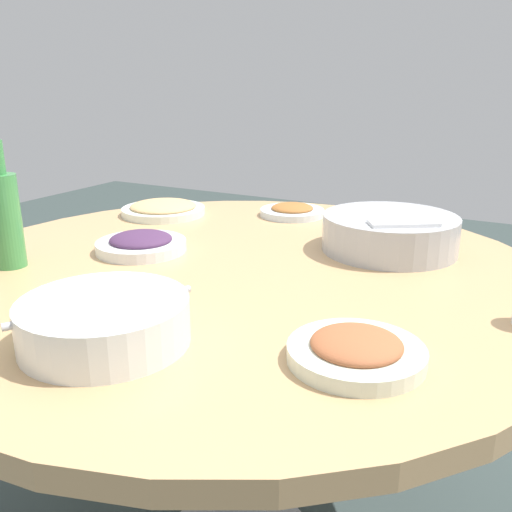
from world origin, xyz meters
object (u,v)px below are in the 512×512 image
Objects in this scene: dish_stirfry at (356,350)px; green_bottle at (5,217)px; round_dining_table at (238,312)px; rice_bowl at (390,232)px; dish_tofu_braise at (292,211)px; dish_eggplant at (141,243)px; soup_bowl at (105,323)px; tea_cup_far at (373,214)px; dish_noodles at (163,209)px.

green_bottle is (-0.80, 0.06, 0.09)m from dish_stirfry.
rice_bowl is at bearing 46.21° from round_dining_table.
dish_tofu_braise is 0.52m from dish_eggplant.
rice_bowl reaches higher than soup_bowl.
green_bottle is at bearing -129.14° from dish_eggplant.
rice_bowl is 0.26m from tea_cup_far.
rice_bowl is 0.57m from dish_stirfry.
dish_tofu_braise is at bearing 148.70° from rice_bowl.
dish_noodles is (-0.70, 0.04, -0.03)m from rice_bowl.
tea_cup_far is (0.24, 0.02, 0.01)m from dish_tofu_braise.
dish_eggplant is 0.66m from tea_cup_far.
soup_bowl is at bearing -22.59° from green_bottle.
green_bottle is at bearing 157.41° from soup_bowl.
soup_bowl is at bearing -110.27° from rice_bowl.
rice_bowl is 0.59m from dish_eggplant.
rice_bowl is at bearing -64.43° from tea_cup_far.
dish_tofu_braise is 0.94× the size of dish_stirfry.
round_dining_table is at bearing 141.78° from dish_stirfry.
green_bottle is 4.16× the size of tea_cup_far.
green_bottle is at bearing -115.65° from dish_tofu_braise.
dish_noodles is at bearing -153.70° from dish_tofu_braise.
soup_bowl is at bearing -58.70° from dish_noodles.
dish_eggplant is at bearing -151.28° from rice_bowl.
dish_noodles is at bearing 176.52° from rice_bowl.
round_dining_table is at bearing 90.87° from soup_bowl.
tea_cup_far is at bearing 81.25° from soup_bowl.
dish_stirfry is at bearing -36.84° from dish_noodles.
rice_bowl reaches higher than round_dining_table.
round_dining_table is 7.17× the size of dish_tofu_braise.
dish_noodles is (-0.81, 0.60, 0.00)m from dish_stirfry.
tea_cup_far is (0.14, 0.92, -0.01)m from soup_bowl.
dish_stirfry is 0.81× the size of dish_noodles.
green_bottle reaches higher than dish_noodles.
round_dining_table is 6.77× the size of dish_stirfry.
dish_eggplant is at bearing -108.35° from dish_tofu_braise.
tea_cup_far is at bearing 52.01° from dish_eggplant.
green_bottle is at bearing -128.34° from tea_cup_far.
soup_bowl reaches higher than tea_cup_far.
rice_bowl is at bearing 28.72° from dish_eggplant.
green_bottle reaches higher than dish_stirfry.
dish_stirfry is 0.83m from tea_cup_far.
rice_bowl reaches higher than dish_stirfry.
dish_stirfry is (0.46, -0.77, 0.00)m from dish_tofu_braise.
rice_bowl is 1.16× the size of green_bottle.
tea_cup_far is at bearing 105.41° from dish_stirfry.
round_dining_table is at bearing 2.52° from dish_eggplant.
tea_cup_far is (0.15, 0.51, 0.14)m from round_dining_table.
soup_bowl is 0.48m from dish_eggplant.
dish_tofu_braise is (-0.35, 0.21, -0.03)m from rice_bowl.
tea_cup_far is (-0.11, 0.23, -0.02)m from rice_bowl.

